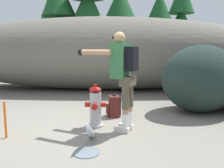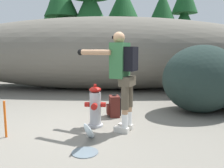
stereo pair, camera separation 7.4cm
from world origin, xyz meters
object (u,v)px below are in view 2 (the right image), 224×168
Objects in this scene: fire_hydrant at (95,107)px; boulder_large at (202,79)px; spare_backpack at (114,106)px; utility_worker at (121,69)px; survey_stake at (5,119)px.

boulder_large reaches higher than fire_hydrant.
spare_backpack is at bearing -165.81° from boulder_large.
fire_hydrant is at bearing 0.49° from utility_worker.
utility_worker is 3.62× the size of spare_backpack.
spare_backpack is (0.31, 0.69, -0.15)m from fire_hydrant.
survey_stake is (-1.85, -0.45, -0.78)m from utility_worker.
boulder_large is at bearing 27.54° from fire_hydrant.
fire_hydrant is at bearing 24.76° from survey_stake.
utility_worker is at bearing 13.72° from survey_stake.
fire_hydrant is 1.31× the size of survey_stake.
boulder_large reaches higher than survey_stake.
utility_worker is 1.23m from spare_backpack.
spare_backpack is at bearing 65.69° from fire_hydrant.
utility_worker reaches higher than spare_backpack.
fire_hydrant is at bearing 55.04° from spare_backpack.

